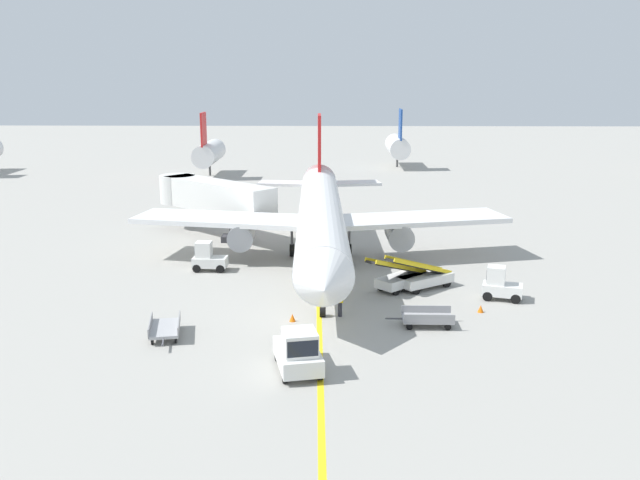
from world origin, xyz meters
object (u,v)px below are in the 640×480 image
at_px(airliner, 321,217).
at_px(safety_cone_nose_right, 292,318).
at_px(pushback_tug, 298,352).
at_px(belt_loader_aft_hold, 424,277).
at_px(baggage_tug_by_cargo_door, 208,258).
at_px(baggage_cart_empty_trailing, 427,318).
at_px(baggage_cart_loaded, 165,328).
at_px(safety_cone_nose_left, 481,309).
at_px(belt_loader_forward_hold, 401,277).
at_px(jet_bridge, 208,195).
at_px(baggage_tug_near_wing, 500,285).
at_px(ground_crew_marshaller, 340,301).

relative_size(airliner, safety_cone_nose_right, 80.17).
distance_m(pushback_tug, belt_loader_aft_hold, 15.09).
relative_size(baggage_tug_by_cargo_door, safety_cone_nose_right, 5.55).
bearing_deg(baggage_cart_empty_trailing, baggage_cart_loaded, -172.74).
relative_size(airliner, safety_cone_nose_left, 80.17).
xyz_separation_m(belt_loader_forward_hold, baggage_cart_empty_trailing, (0.83, -6.77, -0.31)).
bearing_deg(jet_bridge, baggage_cart_loaded, -85.63).
height_order(belt_loader_aft_hold, safety_cone_nose_right, belt_loader_aft_hold).
relative_size(airliner, baggage_cart_loaded, 9.19).
xyz_separation_m(baggage_tug_by_cargo_door, belt_loader_forward_hold, (13.35, -4.03, -0.15)).
xyz_separation_m(pushback_tug, safety_cone_nose_right, (-0.69, 6.76, -0.77)).
relative_size(baggage_tug_near_wing, belt_loader_forward_hold, 0.60).
height_order(jet_bridge, pushback_tug, jet_bridge).
bearing_deg(safety_cone_nose_right, airliner, 83.91).
relative_size(belt_loader_forward_hold, baggage_cart_empty_trailing, 1.18).
height_order(pushback_tug, baggage_cart_empty_trailing, pushback_tug).
bearing_deg(belt_loader_aft_hold, jet_bridge, 138.42).
bearing_deg(baggage_cart_loaded, baggage_cart_empty_trailing, 7.26).
distance_m(ground_crew_marshaller, safety_cone_nose_left, 8.38).
distance_m(baggage_tug_by_cargo_door, baggage_cart_loaded, 12.62).
distance_m(belt_loader_forward_hold, baggage_cart_empty_trailing, 6.83).
bearing_deg(ground_crew_marshaller, safety_cone_nose_right, -162.15).
relative_size(belt_loader_aft_hold, baggage_cart_empty_trailing, 1.28).
height_order(belt_loader_aft_hold, baggage_cart_loaded, belt_loader_aft_hold).
xyz_separation_m(pushback_tug, baggage_tug_near_wing, (11.99, 10.91, -0.07)).
height_order(belt_loader_aft_hold, baggage_cart_empty_trailing, belt_loader_aft_hold).
xyz_separation_m(airliner, safety_cone_nose_left, (9.64, -11.12, -3.20)).
bearing_deg(airliner, ground_crew_marshaller, -83.64).
distance_m(baggage_cart_loaded, safety_cone_nose_left, 18.18).
bearing_deg(airliner, jet_bridge, 139.93).
bearing_deg(belt_loader_aft_hold, baggage_tug_near_wing, -25.83).
xyz_separation_m(pushback_tug, baggage_cart_empty_trailing, (6.86, 6.15, -0.53)).
distance_m(jet_bridge, safety_cone_nose_right, 23.02).
bearing_deg(airliner, baggage_cart_loaded, -117.79).
bearing_deg(belt_loader_forward_hold, safety_cone_nose_right, -137.54).
relative_size(belt_loader_aft_hold, safety_cone_nose_right, 10.95).
xyz_separation_m(jet_bridge, safety_cone_nose_right, (8.48, -21.14, -3.32)).
bearing_deg(ground_crew_marshaller, jet_bridge, 118.91).
height_order(baggage_tug_near_wing, safety_cone_nose_left, baggage_tug_near_wing).
relative_size(pushback_tug, baggage_tug_by_cargo_door, 1.61).
bearing_deg(jet_bridge, baggage_tug_near_wing, -38.76).
bearing_deg(pushback_tug, belt_loader_aft_hold, 59.95).
distance_m(belt_loader_aft_hold, safety_cone_nose_left, 5.37).
height_order(jet_bridge, safety_cone_nose_left, jet_bridge).
relative_size(pushback_tug, safety_cone_nose_right, 8.92).
relative_size(baggage_cart_loaded, ground_crew_marshaller, 2.26).
xyz_separation_m(belt_loader_forward_hold, baggage_cart_loaded, (-13.40, -8.58, -0.31)).
bearing_deg(airliner, safety_cone_nose_left, -49.07).
xyz_separation_m(belt_loader_aft_hold, ground_crew_marshaller, (-5.54, -5.42, 0.13)).
bearing_deg(baggage_tug_near_wing, pushback_tug, -137.69).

